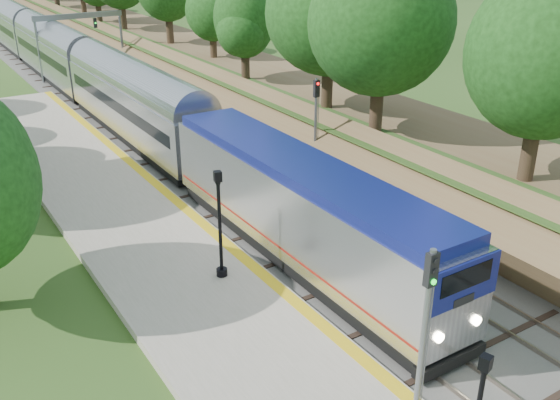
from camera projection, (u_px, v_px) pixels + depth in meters
trackbed at (67, 69)px, 64.71m from camera, size 9.50×170.00×0.28m
platform at (174, 268)px, 27.22m from camera, size 6.40×68.00×0.38m
yellow_stripe at (231, 247)px, 28.54m from camera, size 0.55×68.00×0.01m
embankment at (142, 43)px, 68.03m from camera, size 10.64×170.00×11.70m
signal_gantry at (79, 28)px, 59.15m from camera, size 8.40×0.38×6.20m
train at (12, 29)px, 75.06m from camera, size 3.09×144.70×4.54m
lamppost_far at (220, 231)px, 25.44m from camera, size 0.47×0.47×4.71m
signal_platform at (425, 321)px, 17.16m from camera, size 0.34×0.27×5.82m
signal_farside at (316, 119)px, 35.56m from camera, size 0.33×0.26×5.95m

